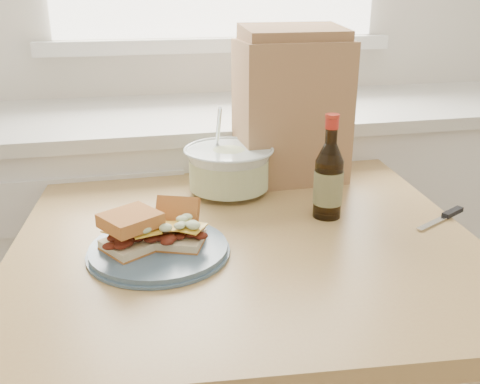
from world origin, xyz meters
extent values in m
cube|color=white|center=(0.00, 1.70, 0.45)|extent=(2.40, 0.60, 0.90)
cube|color=beige|center=(0.00, 1.70, 0.92)|extent=(2.50, 0.64, 0.04)
cube|color=#A98A4F|center=(-0.15, 1.00, 0.80)|extent=(1.07, 1.07, 0.04)
cube|color=#A98A4F|center=(-0.54, 1.47, 0.39)|extent=(0.07, 0.07, 0.77)
cube|color=#A98A4F|center=(0.33, 1.39, 0.39)|extent=(0.07, 0.07, 0.77)
cylinder|color=#486075|center=(-0.34, 0.91, 0.83)|extent=(0.28, 0.28, 0.02)
cube|color=beige|center=(-0.39, 0.91, 0.85)|extent=(0.13, 0.13, 0.02)
cube|color=yellow|center=(-0.39, 0.91, 0.88)|extent=(0.08, 0.08, 0.00)
cube|color=#B46D2F|center=(-0.39, 0.91, 0.90)|extent=(0.13, 0.13, 0.03)
cube|color=beige|center=(-0.30, 0.91, 0.84)|extent=(0.12, 0.12, 0.02)
cube|color=yellow|center=(-0.30, 0.91, 0.87)|extent=(0.07, 0.07, 0.00)
cube|color=#B46D2F|center=(-0.29, 0.97, 0.87)|extent=(0.11, 0.09, 0.08)
cone|color=silver|center=(-0.13, 1.22, 0.88)|extent=(0.22, 0.22, 0.12)
cylinder|color=beige|center=(-0.13, 1.22, 0.87)|extent=(0.20, 0.20, 0.08)
torus|color=silver|center=(-0.13, 1.22, 0.93)|extent=(0.23, 0.23, 0.01)
cylinder|color=silver|center=(-0.15, 1.25, 0.97)|extent=(0.01, 0.09, 0.15)
cylinder|color=black|center=(0.06, 1.01, 0.89)|extent=(0.06, 0.06, 0.14)
cone|color=black|center=(0.06, 1.01, 0.97)|extent=(0.06, 0.06, 0.04)
cylinder|color=black|center=(0.06, 1.01, 1.02)|extent=(0.03, 0.03, 0.06)
cylinder|color=#AC2017|center=(0.06, 1.01, 1.04)|extent=(0.03, 0.03, 0.02)
cylinder|color=#B02F20|center=(0.06, 1.01, 1.06)|extent=(0.03, 0.03, 0.01)
cylinder|color=#31381C|center=(0.06, 1.01, 0.89)|extent=(0.07, 0.07, 0.08)
cube|color=silver|center=(0.28, 0.92, 0.82)|extent=(0.12, 0.07, 0.00)
cube|color=black|center=(0.35, 0.95, 0.82)|extent=(0.07, 0.05, 0.01)
cube|color=#99684A|center=(0.06, 1.30, 1.01)|extent=(0.29, 0.19, 0.38)
camera|label=1|loc=(-0.40, -0.06, 1.32)|focal=40.00mm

